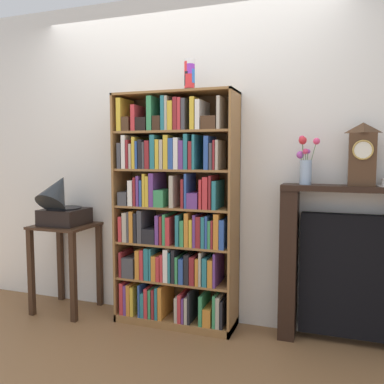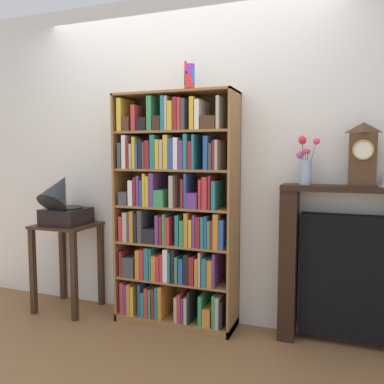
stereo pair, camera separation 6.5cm
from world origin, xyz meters
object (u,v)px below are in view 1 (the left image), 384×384
object	(u,v)px
mantel_clock	(362,154)
flower_vase	(305,164)
cup_stack	(190,75)
side_table_left	(66,249)
fireplace_mantel	(350,268)
gramophone	(61,203)
bookshelf	(173,216)

from	to	relation	value
mantel_clock	flower_vase	xyz separation A→B (m)	(-0.37, -0.00, -0.07)
cup_stack	side_table_left	xyz separation A→B (m)	(-1.13, -0.02, -1.40)
cup_stack	side_table_left	size ratio (longest dim) A/B	0.31
fireplace_mantel	side_table_left	bearing A→B (deg)	-176.68
gramophone	flower_vase	size ratio (longest dim) A/B	1.41
cup_stack	gramophone	xyz separation A→B (m)	(-1.13, -0.07, -0.99)
gramophone	fireplace_mantel	distance (m)	2.33
side_table_left	flower_vase	bearing A→B (deg)	3.27
cup_stack	mantel_clock	distance (m)	1.35
flower_vase	cup_stack	bearing A→B (deg)	-173.90
cup_stack	fireplace_mantel	world-z (taller)	cup_stack
fireplace_mantel	flower_vase	size ratio (longest dim) A/B	3.28
gramophone	flower_vase	xyz separation A→B (m)	(1.97, 0.16, 0.34)
bookshelf	gramophone	distance (m)	0.99
fireplace_mantel	mantel_clock	bearing A→B (deg)	-20.96
cup_stack	gramophone	size ratio (longest dim) A/B	0.47
fireplace_mantel	mantel_clock	size ratio (longest dim) A/B	2.66
side_table_left	mantel_clock	distance (m)	2.48
side_table_left	mantel_clock	bearing A→B (deg)	2.78
fireplace_mantel	flower_vase	bearing A→B (deg)	-176.34
cup_stack	fireplace_mantel	xyz separation A→B (m)	(1.16, 0.11, -1.38)
cup_stack	mantel_clock	xyz separation A→B (m)	(1.21, 0.09, -0.59)
fireplace_mantel	flower_vase	xyz separation A→B (m)	(-0.32, -0.02, 0.73)
bookshelf	gramophone	size ratio (longest dim) A/B	3.71
bookshelf	cup_stack	size ratio (longest dim) A/B	7.89
side_table_left	gramophone	distance (m)	0.41
cup_stack	fireplace_mantel	distance (m)	1.81
bookshelf	mantel_clock	world-z (taller)	bookshelf
gramophone	fireplace_mantel	world-z (taller)	gramophone
gramophone	cup_stack	bearing A→B (deg)	3.60
cup_stack	flower_vase	bearing A→B (deg)	6.10
cup_stack	side_table_left	world-z (taller)	cup_stack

